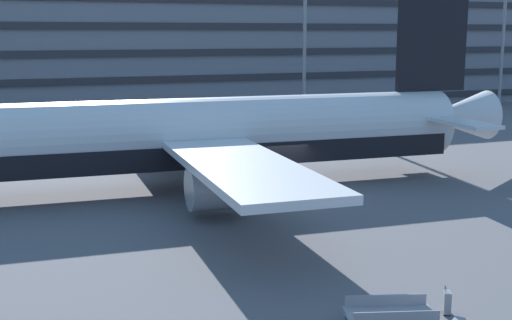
# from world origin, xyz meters

# --- Properties ---
(ground_plane) EXTENTS (600.00, 600.00, 0.00)m
(ground_plane) POSITION_xyz_m (0.00, 0.00, 0.00)
(ground_plane) COLOR #5B5B60
(terminal_structure) EXTENTS (144.84, 21.69, 13.11)m
(terminal_structure) POSITION_xyz_m (0.00, 45.46, 6.55)
(terminal_structure) COLOR slate
(terminal_structure) RESTS_ON ground_plane
(airliner) EXTENTS (38.70, 31.20, 10.79)m
(airliner) POSITION_xyz_m (-5.04, 3.22, 2.96)
(airliner) COLOR silver
(airliner) RESTS_ON ground_plane
(suitcase_orange) EXTENTS (0.38, 0.45, 0.88)m
(suitcase_orange) POSITION_xyz_m (-2.19, -15.99, 0.39)
(suitcase_orange) COLOR gray
(suitcase_orange) RESTS_ON ground_plane
(baggage_cart) EXTENTS (3.35, 2.03, 0.82)m
(baggage_cart) POSITION_xyz_m (-4.41, -16.31, 0.43)
(baggage_cart) COLOR gray
(baggage_cart) RESTS_ON ground_plane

